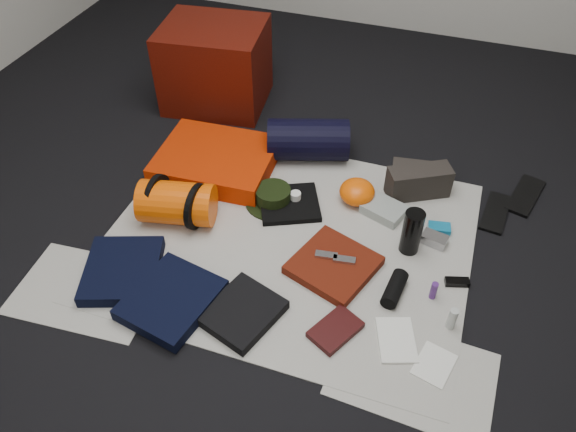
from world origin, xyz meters
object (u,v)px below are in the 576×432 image
(stuff_sack, at_px, (177,203))
(water_bottle, at_px, (412,232))
(red_cabinet, at_px, (215,65))
(navy_duffel, at_px, (308,140))
(paperback_book, at_px, (335,330))
(compact_camera, at_px, (434,239))
(sleeping_pad, at_px, (216,160))

(stuff_sack, height_order, water_bottle, water_bottle)
(red_cabinet, relative_size, navy_duffel, 1.36)
(red_cabinet, height_order, paperback_book, red_cabinet)
(navy_duffel, relative_size, water_bottle, 1.90)
(water_bottle, bearing_deg, paperback_book, -109.97)
(paperback_book, bearing_deg, red_cabinet, 156.49)
(red_cabinet, distance_m, water_bottle, 1.55)
(water_bottle, bearing_deg, compact_camera, 36.51)
(red_cabinet, bearing_deg, paperback_book, -58.44)
(navy_duffel, xyz_separation_m, water_bottle, (0.62, -0.49, 0.00))
(red_cabinet, distance_m, navy_duffel, 0.77)
(red_cabinet, bearing_deg, water_bottle, -40.37)
(sleeping_pad, distance_m, navy_duffel, 0.48)
(stuff_sack, xyz_separation_m, navy_duffel, (0.43, 0.64, 0.01))
(red_cabinet, relative_size, stuff_sack, 1.66)
(navy_duffel, bearing_deg, paperback_book, -85.03)
(navy_duffel, bearing_deg, compact_camera, -47.93)
(water_bottle, relative_size, compact_camera, 1.95)
(sleeping_pad, distance_m, paperback_book, 1.14)
(paperback_book, bearing_deg, compact_camera, 91.73)
(red_cabinet, xyz_separation_m, compact_camera, (1.39, -0.77, -0.21))
(stuff_sack, xyz_separation_m, compact_camera, (1.15, 0.23, -0.08))
(navy_duffel, distance_m, compact_camera, 0.84)
(compact_camera, xyz_separation_m, paperback_book, (-0.29, -0.60, -0.01))
(sleeping_pad, height_order, paperback_book, sleeping_pad)
(stuff_sack, distance_m, water_bottle, 1.06)
(navy_duffel, xyz_separation_m, compact_camera, (0.72, -0.42, -0.09))
(navy_duffel, bearing_deg, water_bottle, -56.29)
(water_bottle, bearing_deg, red_cabinet, 146.89)
(navy_duffel, height_order, water_bottle, water_bottle)
(red_cabinet, bearing_deg, compact_camera, -36.12)
(red_cabinet, xyz_separation_m, stuff_sack, (0.24, -1.00, -0.13))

